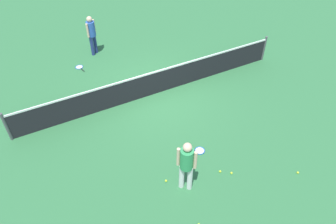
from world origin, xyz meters
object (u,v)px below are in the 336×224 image
(tennis_racket_far_player, at_px, (80,67))
(tennis_ball_by_net, at_px, (298,173))
(tennis_ball_midcourt, at_px, (232,173))
(player_near_side, at_px, (187,163))
(tennis_ball_near_player, at_px, (166,181))
(player_far_side, at_px, (92,32))
(tennis_racket_near_player, at_px, (199,151))
(tennis_ball_stray_left, at_px, (220,171))

(tennis_racket_far_player, xyz_separation_m, tennis_ball_by_net, (3.94, -8.15, 0.02))
(tennis_racket_far_player, distance_m, tennis_ball_midcourt, 7.63)
(player_near_side, relative_size, tennis_ball_near_player, 25.76)
(player_far_side, height_order, tennis_racket_near_player, player_far_side)
(tennis_racket_far_player, height_order, tennis_ball_near_player, tennis_ball_near_player)
(player_far_side, xyz_separation_m, tennis_ball_near_player, (-0.39, -7.43, -0.98))
(tennis_racket_far_player, bearing_deg, tennis_ball_stray_left, -74.09)
(tennis_racket_near_player, bearing_deg, tennis_ball_by_net, -44.97)
(tennis_ball_by_net, bearing_deg, tennis_ball_near_player, 156.56)
(tennis_racket_near_player, bearing_deg, tennis_racket_far_player, 107.35)
(tennis_ball_near_player, bearing_deg, player_far_side, 86.99)
(tennis_racket_near_player, distance_m, tennis_ball_by_net, 2.86)
(player_near_side, relative_size, tennis_racket_far_player, 2.81)
(tennis_racket_far_player, distance_m, tennis_ball_by_net, 9.05)
(player_near_side, relative_size, tennis_ball_stray_left, 25.76)
(tennis_racket_far_player, relative_size, tennis_ball_midcourt, 9.17)
(player_near_side, xyz_separation_m, tennis_ball_stray_left, (1.13, -0.03, -0.98))
(tennis_racket_far_player, xyz_separation_m, tennis_ball_stray_left, (2.02, -7.09, 0.02))
(tennis_racket_far_player, xyz_separation_m, tennis_ball_near_player, (0.52, -6.67, 0.02))
(player_far_side, distance_m, tennis_ball_near_player, 7.50)
(player_near_side, xyz_separation_m, tennis_ball_by_net, (3.04, -1.08, -0.98))
(tennis_ball_midcourt, bearing_deg, tennis_racket_far_player, 107.32)
(player_near_side, distance_m, tennis_racket_near_player, 1.70)
(tennis_ball_near_player, height_order, tennis_ball_stray_left, same)
(player_far_side, bearing_deg, tennis_ball_midcourt, -80.39)
(player_near_side, relative_size, tennis_racket_near_player, 2.84)
(tennis_ball_by_net, distance_m, tennis_ball_midcourt, 1.87)
(player_far_side, distance_m, tennis_ball_stray_left, 8.00)
(player_far_side, xyz_separation_m, tennis_ball_stray_left, (1.11, -7.86, -0.98))
(tennis_racket_near_player, height_order, tennis_ball_by_net, tennis_ball_by_net)
(player_near_side, height_order, tennis_ball_near_player, player_near_side)
(player_near_side, bearing_deg, tennis_racket_near_player, 42.53)
(tennis_ball_by_net, distance_m, tennis_ball_stray_left, 2.19)
(tennis_racket_near_player, distance_m, tennis_racket_far_player, 6.42)
(tennis_ball_by_net, bearing_deg, player_far_side, 108.76)
(player_near_side, height_order, tennis_ball_stray_left, player_near_side)
(player_far_side, xyz_separation_m, tennis_racket_far_player, (-0.91, -0.76, -1.00))
(tennis_ball_stray_left, bearing_deg, tennis_racket_far_player, 105.91)
(player_near_side, bearing_deg, tennis_ball_stray_left, -1.47)
(tennis_ball_by_net, bearing_deg, tennis_ball_stray_left, 151.14)
(tennis_racket_near_player, distance_m, tennis_ball_stray_left, 0.97)
(tennis_ball_by_net, xyz_separation_m, tennis_ball_stray_left, (-1.91, 1.05, 0.00))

